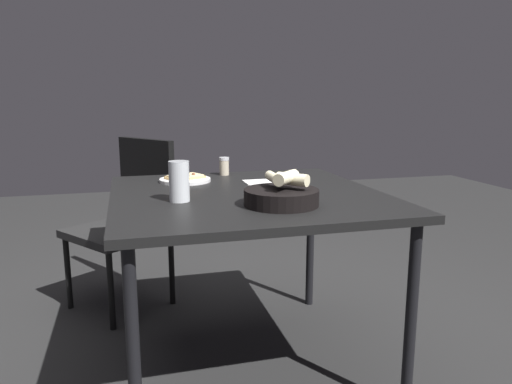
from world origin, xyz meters
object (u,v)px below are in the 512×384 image
at_px(pizza_plate, 185,179).
at_px(beer_glass, 179,184).
at_px(dining_table, 247,207).
at_px(bread_basket, 282,195).
at_px(chair_near, 131,213).
at_px(pepper_shaker, 225,167).

xyz_separation_m(pizza_plate, beer_glass, (-0.07, -0.41, 0.05)).
relative_size(dining_table, bread_basket, 4.05).
bearing_deg(pizza_plate, chair_near, 118.36).
height_order(bread_basket, pepper_shaker, bread_basket).
bearing_deg(pepper_shaker, dining_table, -90.36).
distance_m(pizza_plate, chair_near, 0.56).
relative_size(pizza_plate, beer_glass, 1.55).
bearing_deg(dining_table, pizza_plate, 123.29).
height_order(pizza_plate, chair_near, chair_near).
height_order(dining_table, bread_basket, bread_basket).
xyz_separation_m(dining_table, bread_basket, (0.06, -0.25, 0.10)).
distance_m(dining_table, pepper_shaker, 0.46).
bearing_deg(dining_table, bread_basket, -75.74).
height_order(dining_table, pizza_plate, pizza_plate).
height_order(beer_glass, pepper_shaker, beer_glass).
xyz_separation_m(dining_table, pepper_shaker, (0.00, 0.45, 0.10)).
height_order(bread_basket, beer_glass, beer_glass).
xyz_separation_m(dining_table, chair_near, (-0.45, 0.76, -0.18)).
relative_size(pepper_shaker, chair_near, 0.10).
bearing_deg(bread_basket, dining_table, 104.26).
bearing_deg(pizza_plate, dining_table, -56.71).
height_order(pizza_plate, bread_basket, bread_basket).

